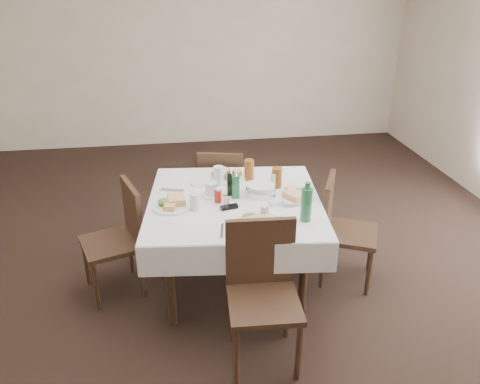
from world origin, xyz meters
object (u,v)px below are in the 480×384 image
Objects in this scene: chair_east at (340,224)px; ketchup_bottle at (218,196)px; water_n at (219,175)px; green_bottle at (306,204)px; chair_north at (222,187)px; dining_table at (235,209)px; water_e at (274,180)px; chair_south at (262,283)px; bread_basket at (261,189)px; water_s at (265,213)px; water_w at (195,202)px; coffee_mug at (212,190)px; oil_cruet_dark at (230,183)px; oil_cruet_green at (235,186)px; chair_west at (121,232)px.

chair_east reaches higher than ketchup_bottle.
ketchup_bottle is at bearing -96.98° from water_n.
chair_north is at bearing 110.10° from green_bottle.
water_e is (0.34, 0.17, 0.14)m from dining_table.
green_bottle reaches higher than chair_east.
chair_south reaches higher than chair_east.
chair_north is at bearing 117.96° from water_e.
bread_basket is at bearing 18.14° from dining_table.
water_n is 0.33m from ketchup_bottle.
water_s is at bearing 172.24° from green_bottle.
green_bottle reaches higher than ketchup_bottle.
coffee_mug is (0.14, 0.21, -0.01)m from water_w.
chair_south is (0.08, -1.57, 0.04)m from chair_north.
water_n is at bearing 162.60° from water_e.
green_bottle is at bearing 44.21° from chair_south.
water_n is 0.22m from oil_cruet_dark.
green_bottle reaches higher than water_s.
chair_north is 1.35m from green_bottle.
oil_cruet_green is at bearing -18.28° from coffee_mug.
water_n is at bearing 105.90° from dining_table.
chair_west is 3.81× the size of bread_basket.
oil_cruet_green is at bearing 134.75° from green_bottle.
oil_cruet_dark reaches higher than chair_south.
chair_south reaches higher than water_w.
chair_north is at bearing 106.30° from bread_basket.
water_w is at bearing -19.66° from chair_west.
chair_east reaches higher than dining_table.
oil_cruet_green is (0.10, -0.27, 0.02)m from water_n.
bread_basket is at bearing 82.82° from water_s.
chair_west is at bearing -139.08° from chair_north.
chair_south is 4.03× the size of bread_basket.
water_s is 0.55m from water_e.
water_n reaches higher than bread_basket.
water_w reaches higher than chair_west.
ketchup_bottle is (0.74, -0.11, 0.31)m from chair_west.
green_bottle reaches higher than water_w.
chair_east is at bearing 25.87° from water_s.
chair_north is 3.81× the size of oil_cruet_green.
dining_table is 0.85m from chair_east.
dining_table is 0.88m from chair_west.
chair_south is 8.30× the size of ketchup_bottle.
chair_east is at bearing 42.48° from green_bottle.
ketchup_bottle is (-0.28, 0.33, -0.00)m from water_s.
chair_east is at bearing -21.31° from water_e.
chair_north is at bearing 98.12° from water_s.
dining_table is at bearing 138.14° from green_bottle.
chair_south is at bearing -59.38° from water_w.
water_s is 0.94× the size of water_w.
chair_north is 1.57m from chair_south.
oil_cruet_green is at bearing -69.69° from water_n.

